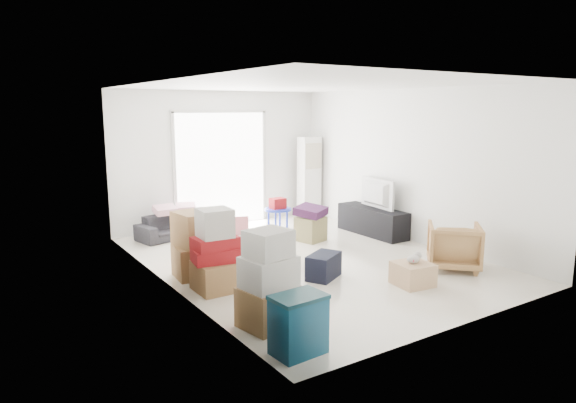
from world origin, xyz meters
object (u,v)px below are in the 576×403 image
at_px(sofa, 177,221).
at_px(wood_crate, 413,274).
at_px(storage_bins, 298,324).
at_px(ac_tower, 309,177).
at_px(television, 373,205).
at_px(armchair, 454,244).
at_px(kids_table, 278,208).
at_px(tv_console, 372,221).
at_px(ottoman, 311,229).

xyz_separation_m(sofa, wood_crate, (1.66, -4.28, -0.14)).
height_order(sofa, storage_bins, storage_bins).
xyz_separation_m(ac_tower, television, (0.05, -2.00, -0.30)).
xyz_separation_m(armchair, kids_table, (-0.92, 3.44, 0.09)).
xyz_separation_m(ac_tower, tv_console, (0.05, -2.00, -0.62)).
xyz_separation_m(ac_tower, ottoman, (-1.21, -1.75, -0.66)).
relative_size(ac_tower, kids_table, 2.69).
height_order(television, armchair, armchair).
xyz_separation_m(armchair, ottoman, (-0.82, 2.50, -0.16)).
bearing_deg(storage_bins, sofa, 81.68).
bearing_deg(storage_bins, ac_tower, 53.51).
bearing_deg(kids_table, armchair, -75.01).
bearing_deg(armchair, tv_console, -56.03).
bearing_deg(kids_table, ottoman, -83.65).
distance_m(ac_tower, kids_table, 1.60).
bearing_deg(television, wood_crate, 154.75).
xyz_separation_m(ac_tower, sofa, (-3.11, -0.15, -0.58)).
bearing_deg(tv_console, sofa, 149.72).
xyz_separation_m(ottoman, wood_crate, (-0.23, -2.68, -0.06)).
bearing_deg(television, ottoman, 85.25).
xyz_separation_m(television, wood_crate, (-1.50, -2.43, -0.42)).
bearing_deg(sofa, storage_bins, -109.98).
bearing_deg(tv_console, ottoman, 168.89).
relative_size(ottoman, kids_table, 0.67).
bearing_deg(kids_table, wood_crate, -92.04).
bearing_deg(storage_bins, wood_crate, 17.89).
bearing_deg(ottoman, tv_console, -11.11).
bearing_deg(tv_console, ac_tower, 91.44).
bearing_deg(storage_bins, television, 39.46).
distance_m(tv_console, storage_bins, 5.05).
bearing_deg(armchair, wood_crate, 55.08).
relative_size(sofa, wood_crate, 3.23).
height_order(storage_bins, ottoman, storage_bins).
bearing_deg(storage_bins, ottoman, 52.69).
relative_size(storage_bins, kids_table, 0.91).
bearing_deg(ottoman, armchair, -71.90).
distance_m(ac_tower, wood_crate, 4.72).
xyz_separation_m(storage_bins, ottoman, (2.64, 3.46, -0.08)).
height_order(ac_tower, ottoman, ac_tower).
height_order(ac_tower, kids_table, ac_tower).
relative_size(television, wood_crate, 2.07).
relative_size(ac_tower, television, 1.83).
bearing_deg(storage_bins, armchair, 15.51).
bearing_deg(ac_tower, television, -88.56).
height_order(ac_tower, television, ac_tower).
height_order(ottoman, wood_crate, ottoman).
distance_m(kids_table, wood_crate, 3.64).
distance_m(sofa, kids_table, 1.91).
xyz_separation_m(tv_console, television, (0.00, 0.00, 0.32)).
height_order(tv_console, storage_bins, storage_bins).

